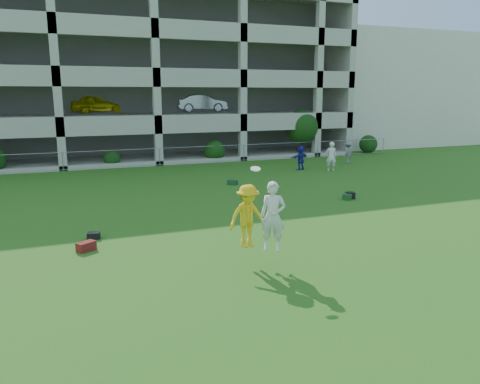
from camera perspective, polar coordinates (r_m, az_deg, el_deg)
name	(u,v)px	position (r m, az deg, el deg)	size (l,w,h in m)	color
ground	(296,257)	(13.89, 6.85, -7.87)	(100.00, 100.00, 0.00)	#235114
stucco_building	(369,90)	(49.14, 15.44, 11.86)	(16.00, 14.00, 10.00)	beige
bystander_d	(301,158)	(29.46, 7.40, 4.15)	(1.40, 0.45, 1.51)	navy
bystander_e	(331,156)	(29.23, 11.05, 4.27)	(0.66, 0.43, 1.81)	silver
bystander_f	(348,153)	(32.66, 13.01, 4.71)	(0.98, 0.57, 1.52)	slate
bag_red_a	(86,246)	(15.01, -18.25, -6.31)	(0.55, 0.30, 0.28)	#5B0F15
bag_black_b	(94,236)	(16.14, -17.41, -5.10)	(0.40, 0.25, 0.22)	black
bag_green_c	(347,197)	(21.60, 12.96, -0.56)	(0.50, 0.35, 0.26)	#133615
crate_d	(350,195)	(21.81, 13.29, -0.40)	(0.35, 0.35, 0.30)	black
bag_green_g	(233,182)	(24.48, -0.92, 1.18)	(0.50, 0.30, 0.25)	#143719
frisbee_contest	(256,216)	(12.73, 1.91, -2.95)	(1.57, 1.19, 2.28)	yellow
parking_garage	(135,77)	(39.69, -12.71, 13.55)	(30.00, 14.00, 12.00)	#9E998C
fence	(160,157)	(31.38, -9.77, 4.28)	(36.06, 0.06, 1.20)	gray
shrub_row	(222,140)	(33.16, -2.25, 6.41)	(34.38, 2.52, 3.50)	#163D11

